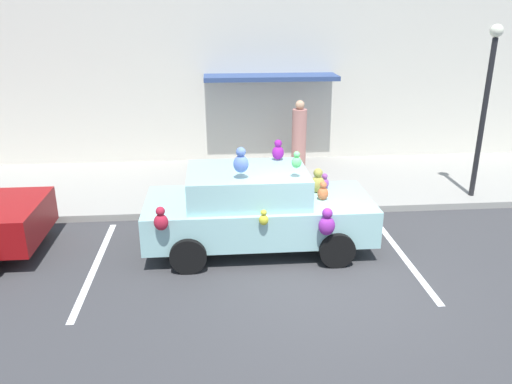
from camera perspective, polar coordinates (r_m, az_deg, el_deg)
ground_plane at (r=8.67m, az=7.75°, el=-10.25°), size 60.00×60.00×0.00m
sidewalk at (r=13.13m, az=3.15°, el=1.07°), size 24.00×4.00×0.15m
storefront_building at (r=14.58m, az=2.18°, el=15.55°), size 24.00×1.25×6.40m
parking_stripe_front at (r=9.97m, az=15.92°, el=-6.61°), size 0.12×3.60×0.01m
parking_stripe_rear at (r=9.60m, az=-17.55°, el=-7.86°), size 0.12×3.60×0.01m
plush_covered_car at (r=9.51m, az=0.03°, el=-1.83°), size 4.20×2.11×2.11m
teddy_bear_on_sidewalk at (r=11.85m, az=0.70°, el=0.73°), size 0.31×0.26×0.59m
street_lamp_post at (r=12.49m, az=24.44°, el=9.89°), size 0.28×0.28×3.86m
pedestrian_near_shopfront at (r=13.91m, az=4.84°, el=6.15°), size 0.39×0.39×1.86m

